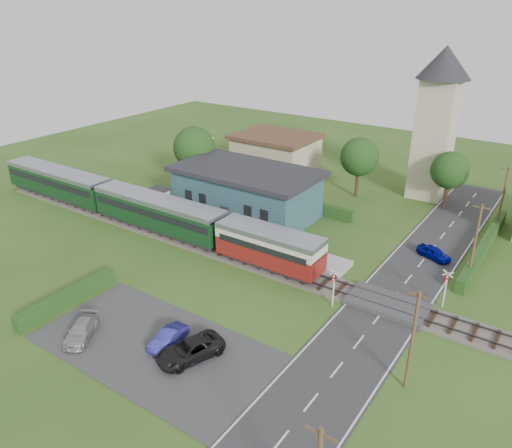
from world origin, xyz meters
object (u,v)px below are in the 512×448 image
Objects in this scene: train at (137,206)px; car_park_blue at (168,338)px; crossing_signal_far at (446,283)px; car_park_dark at (190,350)px; pedestrian_far at (176,210)px; equipment_hut at (158,200)px; station_building at (246,191)px; car_on_road at (434,253)px; pedestrian_near at (251,236)px; house_west at (276,154)px; car_park_silver at (81,330)px; church_tower at (438,113)px; crossing_signal_near at (334,283)px.

train reaches higher than car_park_blue.
crossing_signal_far is at bearing 42.97° from car_park_blue.
car_park_blue is 0.72× the size of car_park_dark.
car_park_blue is 21.49m from pedestrian_far.
equipment_hut is 1.41× the size of pedestrian_far.
pedestrian_far is (-5.00, -6.12, -1.34)m from station_building.
car_park_dark is at bearing -9.66° from car_park_blue.
car_on_road is at bearing 59.51° from car_park_blue.
house_west is at bearing -49.38° from pedestrian_near.
house_west reaches higher than pedestrian_near.
station_building is at bearing -70.35° from house_west.
church_tower is at bearing 44.42° from car_park_silver.
crossing_signal_far is (31.60, -0.81, 0.39)m from equipment_hut.
house_west reaches higher than train.
car_park_silver is (11.30, -16.15, -1.54)m from train.
pedestrian_far is at bearing 127.26° from car_on_road.
pedestrian_far is at bearing -90.01° from house_west.
car_on_road is at bearing 19.51° from train.
train is 23.19m from house_west.
train reaches higher than pedestrian_far.
car_park_dark is at bearing -114.56° from crossing_signal_near.
car_park_dark reaches higher than car_park_blue.
car_park_silver is (-5.71, -2.86, 0.01)m from car_park_blue.
station_building is 24.51m from crossing_signal_far.
house_west reaches higher than station_building.
church_tower is 29.57m from crossing_signal_near.
house_west is 2.31× the size of car_park_dark.
house_west is 5.95× the size of pedestrian_far.
station_building is 0.91× the size of church_tower.
car_park_silver is (-11.57, -42.15, -9.59)m from church_tower.
station_building is at bearing 136.32° from car_park_dark.
station_building is (8.00, 5.79, 0.95)m from equipment_hut.
car_park_blue is 0.87× the size of car_park_silver.
crossing_signal_near is at bearing -12.94° from equipment_hut.
crossing_signal_far is 0.98× the size of car_park_blue.
pedestrian_near reaches higher than car_park_dark.
equipment_hut is 0.66× the size of car_park_silver.
car_park_silver is at bearing -59.44° from equipment_hut.
church_tower is 21.55m from house_west.
train reaches higher than car_park_silver.
equipment_hut is at bearing -144.08° from station_building.
equipment_hut is at bearing 90.33° from car_park_silver.
car_park_silver is at bearing 99.00° from pedestrian_near.
equipment_hut is 33.48m from church_tower.
car_park_silver is (-17.19, -26.24, 0.03)m from car_on_road.
train reaches higher than car_park_dark.
car_park_dark is (19.21, -13.49, -1.45)m from train.
car_on_road is (20.62, 1.10, -2.08)m from station_building.
pedestrian_far is at bearing 154.52° from car_park_dark.
church_tower reaches higher than car_park_dark.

